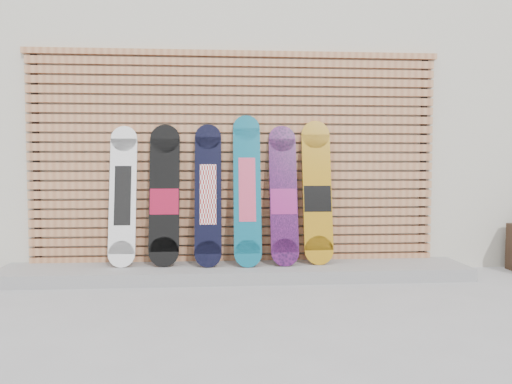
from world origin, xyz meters
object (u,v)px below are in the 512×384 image
snowboard_2 (208,194)px  snowboard_0 (123,196)px  snowboard_3 (247,190)px  snowboard_1 (164,196)px  snowboard_5 (317,193)px  snowboard_4 (284,196)px

snowboard_2 → snowboard_0: bearing=177.8°
snowboard_2 → snowboard_3: 0.39m
snowboard_0 → snowboard_1: 0.41m
snowboard_0 → snowboard_5: size_ratio=0.96×
snowboard_0 → snowboard_4: bearing=-1.3°
snowboard_0 → snowboard_2: (0.85, -0.03, 0.01)m
snowboard_3 → snowboard_2: bearing=178.2°
snowboard_1 → snowboard_4: size_ratio=1.00×
snowboard_1 → snowboard_5: size_ratio=0.97×
snowboard_4 → snowboard_5: snowboard_5 is taller
snowboard_1 → snowboard_2: snowboard_2 is taller
snowboard_0 → snowboard_4: snowboard_4 is taller
snowboard_2 → snowboard_3: bearing=-1.8°
snowboard_2 → snowboard_3: snowboard_3 is taller
snowboard_0 → snowboard_2: size_ratio=0.98×
snowboard_0 → snowboard_3: (1.24, -0.04, 0.06)m
snowboard_5 → snowboard_3: bearing=-177.2°
snowboard_0 → snowboard_3: 1.24m
snowboard_0 → snowboard_1: (0.41, -0.01, -0.00)m
snowboard_5 → snowboard_2: bearing=-178.8°
snowboard_2 → snowboard_4: snowboard_2 is taller
snowboard_0 → snowboard_2: 0.85m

